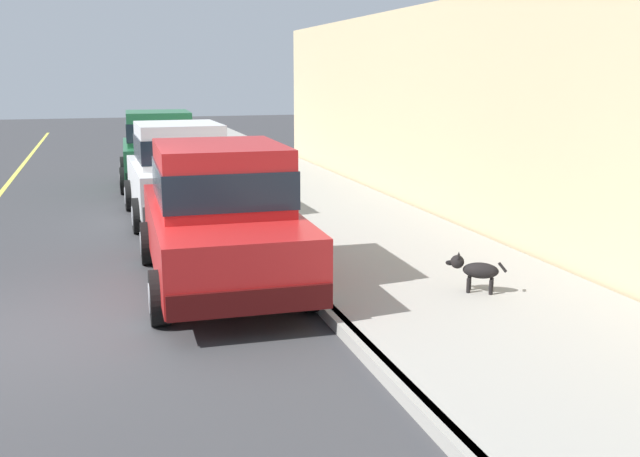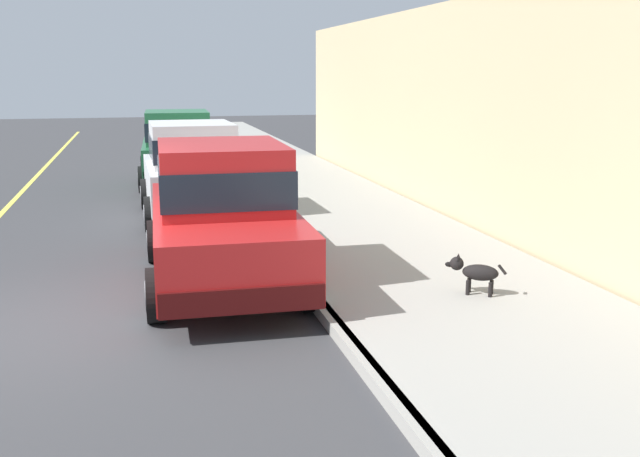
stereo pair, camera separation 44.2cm
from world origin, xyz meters
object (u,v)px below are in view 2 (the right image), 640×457
(car_green_hatchback, at_px, (178,147))
(dog_black, at_px, (475,271))
(car_red_sedan, at_px, (222,213))
(car_white_hatchback, at_px, (192,169))

(car_green_hatchback, relative_size, dog_black, 5.83)
(car_red_sedan, height_order, car_white_hatchback, car_red_sedan)
(car_white_hatchback, height_order, dog_black, car_white_hatchback)
(car_white_hatchback, bearing_deg, dog_black, -65.24)
(car_red_sedan, relative_size, dog_black, 7.01)
(car_white_hatchback, xyz_separation_m, car_green_hatchback, (-0.03, 4.41, 0.00))
(car_green_hatchback, bearing_deg, dog_black, -74.60)
(car_red_sedan, distance_m, car_white_hatchback, 4.75)
(car_green_hatchback, bearing_deg, car_white_hatchback, -89.63)
(car_white_hatchback, relative_size, car_green_hatchback, 0.99)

